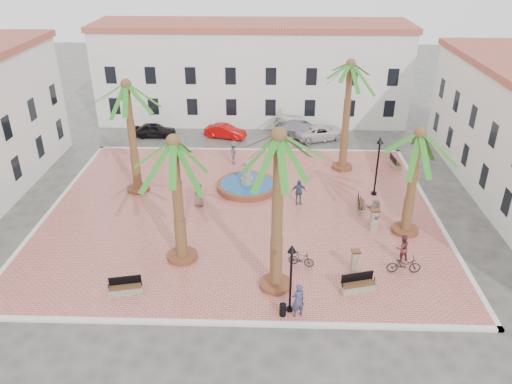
# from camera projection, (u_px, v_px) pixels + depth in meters

# --- Properties ---
(ground) EXTENTS (120.00, 120.00, 0.00)m
(ground) POSITION_uv_depth(u_px,v_px,m) (241.00, 213.00, 33.95)
(ground) COLOR #56544F
(ground) RESTS_ON ground
(plaza) EXTENTS (26.00, 22.00, 0.15)m
(plaza) POSITION_uv_depth(u_px,v_px,m) (241.00, 212.00, 33.91)
(plaza) COLOR #C8685E
(plaza) RESTS_ON ground
(kerb_n) EXTENTS (26.30, 0.30, 0.16)m
(kerb_n) POSITION_uv_depth(u_px,v_px,m) (249.00, 150.00, 43.69)
(kerb_n) COLOR silver
(kerb_n) RESTS_ON ground
(kerb_s) EXTENTS (26.30, 0.30, 0.16)m
(kerb_s) POSITION_uv_depth(u_px,v_px,m) (228.00, 323.00, 24.13)
(kerb_s) COLOR silver
(kerb_s) RESTS_ON ground
(kerb_e) EXTENTS (0.30, 22.30, 0.16)m
(kerb_e) POSITION_uv_depth(u_px,v_px,m) (434.00, 215.00, 33.55)
(kerb_e) COLOR silver
(kerb_e) RESTS_ON ground
(kerb_w) EXTENTS (0.30, 22.30, 0.16)m
(kerb_w) POSITION_uv_depth(u_px,v_px,m) (53.00, 209.00, 34.27)
(kerb_w) COLOR silver
(kerb_w) RESTS_ON ground
(building_north) EXTENTS (30.40, 7.40, 9.50)m
(building_north) POSITION_uv_depth(u_px,v_px,m) (252.00, 72.00, 49.54)
(building_north) COLOR white
(building_north) RESTS_ON ground
(fountain) EXTENTS (4.47, 4.47, 2.31)m
(fountain) POSITION_uv_depth(u_px,v_px,m) (247.00, 185.00, 36.72)
(fountain) COLOR brown
(fountain) RESTS_ON plaza
(palm_nw) EXTENTS (5.33, 5.33, 8.26)m
(palm_nw) POSITION_uv_depth(u_px,v_px,m) (127.00, 97.00, 33.43)
(palm_nw) COLOR brown
(palm_nw) RESTS_ON plaza
(palm_sw) EXTENTS (5.72, 5.72, 7.63)m
(palm_sw) POSITION_uv_depth(u_px,v_px,m) (174.00, 158.00, 26.03)
(palm_sw) COLOR brown
(palm_sw) RESTS_ON plaza
(palm_s) EXTENTS (5.61, 5.61, 8.94)m
(palm_s) POSITION_uv_depth(u_px,v_px,m) (278.00, 155.00, 23.11)
(palm_s) COLOR brown
(palm_s) RESTS_ON plaza
(palm_e) EXTENTS (5.46, 5.46, 6.98)m
(palm_e) POSITION_uv_depth(u_px,v_px,m) (418.00, 147.00, 28.88)
(palm_e) COLOR brown
(palm_e) RESTS_ON plaza
(palm_ne) EXTENTS (5.28, 5.28, 8.73)m
(palm_ne) POSITION_uv_depth(u_px,v_px,m) (350.00, 76.00, 36.70)
(palm_ne) COLOR brown
(palm_ne) RESTS_ON plaza
(bench_s) EXTENTS (1.83, 0.90, 0.93)m
(bench_s) POSITION_uv_depth(u_px,v_px,m) (126.00, 289.00, 25.95)
(bench_s) COLOR gray
(bench_s) RESTS_ON plaza
(bench_se) EXTENTS (1.97, 1.05, 0.99)m
(bench_se) POSITION_uv_depth(u_px,v_px,m) (358.00, 286.00, 26.12)
(bench_se) COLOR gray
(bench_se) RESTS_ON plaza
(bench_e) EXTENTS (0.67, 1.67, 0.86)m
(bench_e) POSITION_uv_depth(u_px,v_px,m) (361.00, 206.00, 33.94)
(bench_e) COLOR gray
(bench_e) RESTS_ON plaza
(bench_ne) EXTENTS (0.67, 1.72, 0.88)m
(bench_ne) POSITION_uv_depth(u_px,v_px,m) (395.00, 163.00, 40.32)
(bench_ne) COLOR gray
(bench_ne) RESTS_ON plaza
(lamppost_s) EXTENTS (0.42, 0.42, 3.88)m
(lamppost_s) POSITION_uv_depth(u_px,v_px,m) (291.00, 267.00, 23.67)
(lamppost_s) COLOR black
(lamppost_s) RESTS_ON plaza
(lamppost_e) EXTENTS (0.48, 0.48, 4.40)m
(lamppost_e) POSITION_uv_depth(u_px,v_px,m) (378.00, 156.00, 34.67)
(lamppost_e) COLOR black
(lamppost_e) RESTS_ON plaza
(bollard_se) EXTENTS (0.52, 0.52, 1.31)m
(bollard_se) POSITION_uv_depth(u_px,v_px,m) (355.00, 260.00, 27.55)
(bollard_se) COLOR gray
(bollard_se) RESTS_ON plaza
(bollard_n) EXTENTS (0.53, 0.53, 1.35)m
(bollard_n) POSITION_uv_depth(u_px,v_px,m) (290.00, 145.00, 42.68)
(bollard_n) COLOR gray
(bollard_n) RESTS_ON plaza
(bollard_e) EXTENTS (0.59, 0.59, 1.50)m
(bollard_e) POSITION_uv_depth(u_px,v_px,m) (374.00, 219.00, 31.33)
(bollard_e) COLOR gray
(bollard_e) RESTS_ON plaza
(litter_bin) EXTENTS (0.34, 0.34, 0.66)m
(litter_bin) POSITION_uv_depth(u_px,v_px,m) (283.00, 310.00, 24.41)
(litter_bin) COLOR black
(litter_bin) RESTS_ON plaza
(cyclist_a) EXTENTS (0.81, 0.68, 1.89)m
(cyclist_a) POSITION_uv_depth(u_px,v_px,m) (298.00, 300.00, 24.11)
(cyclist_a) COLOR #373953
(cyclist_a) RESTS_ON plaza
(bicycle_a) EXTENTS (1.89, 0.69, 0.99)m
(bicycle_a) POSITION_uv_depth(u_px,v_px,m) (404.00, 265.00, 27.46)
(bicycle_a) COLOR black
(bicycle_a) RESTS_ON plaza
(cyclist_b) EXTENTS (0.94, 0.82, 1.65)m
(cyclist_b) POSITION_uv_depth(u_px,v_px,m) (402.00, 248.00, 28.35)
(cyclist_b) COLOR #5A282B
(cyclist_b) RESTS_ON plaza
(bicycle_b) EXTENTS (1.54, 0.80, 0.89)m
(bicycle_b) POSITION_uv_depth(u_px,v_px,m) (301.00, 259.00, 28.05)
(bicycle_b) COLOR black
(bicycle_b) RESTS_ON plaza
(pedestrian_fountain_a) EXTENTS (1.01, 0.98, 1.75)m
(pedestrian_fountain_a) POSITION_uv_depth(u_px,v_px,m) (199.00, 195.00, 34.11)
(pedestrian_fountain_a) COLOR #7A5D4D
(pedestrian_fountain_a) RESTS_ON plaza
(pedestrian_fountain_b) EXTENTS (1.13, 0.60, 1.83)m
(pedestrian_fountain_b) POSITION_uv_depth(u_px,v_px,m) (299.00, 192.00, 34.39)
(pedestrian_fountain_b) COLOR #394D65
(pedestrian_fountain_b) RESTS_ON plaza
(pedestrian_north) EXTENTS (0.72, 1.25, 1.92)m
(pedestrian_north) POSITION_uv_depth(u_px,v_px,m) (234.00, 153.00, 40.48)
(pedestrian_north) COLOR #454649
(pedestrian_north) RESTS_ON plaza
(pedestrian_east) EXTENTS (0.86, 1.80, 1.87)m
(pedestrian_east) POSITION_uv_depth(u_px,v_px,m) (375.00, 213.00, 31.67)
(pedestrian_east) COLOR #6F6555
(pedestrian_east) RESTS_ON plaza
(car_black) EXTENTS (3.87, 1.57, 1.31)m
(car_black) POSITION_uv_depth(u_px,v_px,m) (155.00, 130.00, 46.48)
(car_black) COLOR black
(car_black) RESTS_ON ground
(car_red) EXTENTS (4.03, 2.29, 1.26)m
(car_red) POSITION_uv_depth(u_px,v_px,m) (225.00, 131.00, 46.24)
(car_red) COLOR #B00505
(car_red) RESTS_ON ground
(car_silver) EXTENTS (5.56, 3.11, 1.52)m
(car_silver) POSITION_uv_depth(u_px,v_px,m) (302.00, 130.00, 46.30)
(car_silver) COLOR #A8A7B0
(car_silver) RESTS_ON ground
(car_white) EXTENTS (5.30, 3.81, 1.34)m
(car_white) POSITION_uv_depth(u_px,v_px,m) (321.00, 132.00, 45.95)
(car_white) COLOR silver
(car_white) RESTS_ON ground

